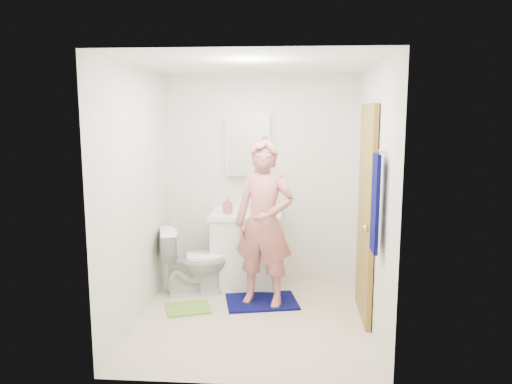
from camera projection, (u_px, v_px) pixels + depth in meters
floor at (253, 319)px, 4.84m from camera, size 2.20×2.40×0.02m
ceiling at (253, 62)px, 4.45m from camera, size 2.20×2.40×0.02m
wall_back at (261, 178)px, 5.83m from camera, size 2.20×0.02×2.40m
wall_front at (239, 226)px, 3.45m from camera, size 2.20×0.02×2.40m
wall_left at (137, 194)px, 4.72m from camera, size 0.02×2.40×2.40m
wall_right at (374, 197)px, 4.56m from camera, size 0.02×2.40×2.40m
vanity_cabinet at (246, 251)px, 5.68m from camera, size 0.75×0.55×0.80m
countertop at (246, 215)px, 5.61m from camera, size 0.79×0.59×0.05m
sink_basin at (246, 214)px, 5.61m from camera, size 0.40×0.40×0.03m
faucet at (248, 204)px, 5.78m from camera, size 0.03×0.03×0.12m
medicine_cabinet at (248, 145)px, 5.71m from camera, size 0.50×0.12×0.70m
mirror_panel at (247, 145)px, 5.65m from camera, size 0.46×0.01×0.66m
door at (366, 213)px, 4.74m from camera, size 0.05×0.80×2.05m
door_knob at (366, 228)px, 4.44m from camera, size 0.07×0.07×0.07m
towel at (375, 203)px, 4.00m from camera, size 0.03×0.24×0.80m
towel_hook at (383, 151)px, 3.93m from camera, size 0.06×0.02×0.02m
toilet at (194, 261)px, 5.45m from camera, size 0.80×0.59×0.73m
bath_mat at (262, 302)px, 5.21m from camera, size 0.82×0.65×0.02m
green_rug at (188, 308)px, 5.04m from camera, size 0.53×0.49×0.02m
soap_dispenser at (228, 205)px, 5.55m from camera, size 0.11×0.11×0.19m
toothbrush_cup at (264, 207)px, 5.70m from camera, size 0.11×0.11×0.09m
man at (264, 223)px, 5.02m from camera, size 0.70×0.55×1.68m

